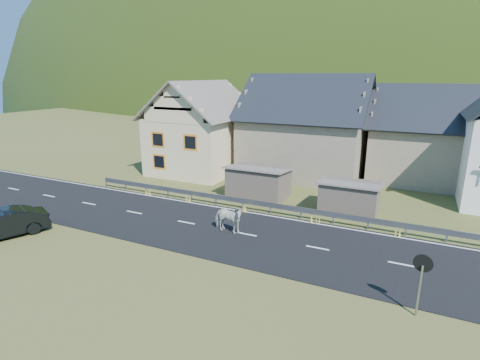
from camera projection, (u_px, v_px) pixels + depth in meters
The scene contains 14 objects.
ground at pixel (247, 235), 20.87m from camera, with size 160.00×160.00×0.00m, color #404F1F.
road at pixel (247, 235), 20.87m from camera, with size 60.00×7.00×0.04m, color black.
lane_markings at pixel (247, 234), 20.86m from camera, with size 60.00×6.60×0.01m, color silver.
guardrail at pixel (271, 205), 23.92m from camera, with size 28.10×0.09×0.75m.
shed_left at pixel (259, 183), 27.05m from camera, with size 4.30×3.30×2.40m, color #65584C.
shed_right at pixel (349, 198), 23.95m from camera, with size 3.80×2.90×2.20m, color #65584C.
house_cream at pixel (202, 123), 34.26m from camera, with size 7.80×9.80×8.30m.
house_stone_a at pixel (307, 122), 33.07m from camera, with size 10.80×9.80×8.90m.
house_stone_b at pixel (432, 130), 30.77m from camera, with size 9.80×8.80×8.10m.
mountain at pixel (410, 136), 180.64m from camera, with size 440.00×280.00×260.00m, color #25340D.
conifer_patch at pixel (235, 82), 137.62m from camera, with size 76.00×50.00×28.00m, color black.
horse at pixel (228, 219), 20.92m from camera, with size 1.94×0.88×1.64m, color beige.
car at pixel (2, 224), 20.38m from camera, with size 1.60×4.58×1.51m, color black.
traffic_mirror at pixel (422, 271), 13.45m from camera, with size 0.68×0.22×2.45m.
Camera 1 is at (7.95, -17.55, 8.60)m, focal length 28.00 mm.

